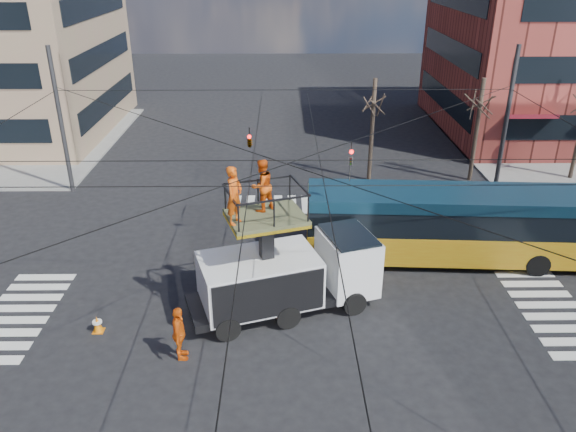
# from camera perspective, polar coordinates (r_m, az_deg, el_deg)

# --- Properties ---
(ground) EXTENTS (120.00, 120.00, 0.00)m
(ground) POSITION_cam_1_polar(r_m,az_deg,el_deg) (21.33, -0.13, -9.77)
(ground) COLOR black
(ground) RESTS_ON ground
(sidewalk_ne) EXTENTS (18.00, 18.00, 0.12)m
(sidewalk_ne) POSITION_cam_1_polar(r_m,az_deg,el_deg) (45.57, 27.24, 6.87)
(sidewalk_ne) COLOR slate
(sidewalk_ne) RESTS_ON ground
(crosswalks) EXTENTS (22.40, 22.40, 0.02)m
(crosswalks) POSITION_cam_1_polar(r_m,az_deg,el_deg) (21.33, -0.13, -9.75)
(crosswalks) COLOR silver
(crosswalks) RESTS_ON ground
(overhead_network) EXTENTS (24.24, 24.24, 8.00)m
(overhead_network) POSITION_cam_1_polar(r_m,az_deg,el_deg) (19.57, -0.36, 1.27)
(overhead_network) COLOR #2D2D30
(overhead_network) RESTS_ON ground
(tree_a) EXTENTS (2.00, 2.00, 6.00)m
(tree_a) POSITION_cam_1_polar(r_m,az_deg,el_deg) (32.32, 8.71, 11.28)
(tree_a) COLOR #382B21
(tree_a) RESTS_ON ground
(tree_b) EXTENTS (2.00, 2.00, 6.00)m
(tree_b) POSITION_cam_1_polar(r_m,az_deg,el_deg) (33.80, 18.98, 10.83)
(tree_b) COLOR #382B21
(tree_b) RESTS_ON ground
(utility_truck) EXTENTS (7.37, 4.37, 6.01)m
(utility_truck) POSITION_cam_1_polar(r_m,az_deg,el_deg) (20.56, -0.06, -4.66)
(utility_truck) COLOR black
(utility_truck) RESTS_ON ground
(city_bus) EXTENTS (12.14, 3.31, 3.20)m
(city_bus) POSITION_cam_1_polar(r_m,az_deg,el_deg) (24.91, 15.89, -0.78)
(city_bus) COLOR orange
(city_bus) RESTS_ON ground
(traffic_cone) EXTENTS (0.36, 0.36, 0.62)m
(traffic_cone) POSITION_cam_1_polar(r_m,az_deg,el_deg) (21.31, -18.79, -10.35)
(traffic_cone) COLOR #D26A08
(traffic_cone) RESTS_ON ground
(worker_ground) EXTENTS (0.58, 1.18, 1.95)m
(worker_ground) POSITION_cam_1_polar(r_m,az_deg,el_deg) (19.00, -11.00, -11.66)
(worker_ground) COLOR #D5520D
(worker_ground) RESTS_ON ground
(flagger) EXTENTS (0.75, 1.19, 1.76)m
(flagger) POSITION_cam_1_polar(r_m,az_deg,el_deg) (23.65, 6.83, -3.69)
(flagger) COLOR #FF4E10
(flagger) RESTS_ON ground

